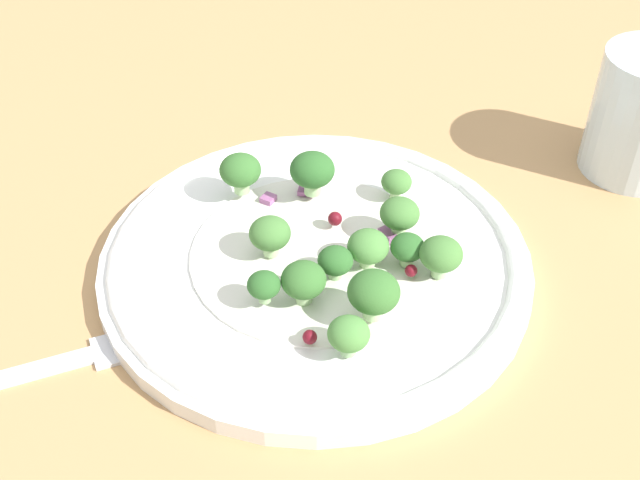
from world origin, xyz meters
TOP-DOWN VIEW (x-y plane):
  - ground_plane at (0.00, 0.00)cm, footprint 180.00×180.00cm
  - plate at (-0.42, -0.70)cm, footprint 27.03×27.03cm
  - dressing_pool at (-0.42, -0.70)cm, footprint 15.68×15.68cm
  - broccoli_floret_0 at (3.95, -4.43)cm, footprint 2.98×2.98cm
  - broccoli_floret_1 at (-2.39, 0.42)cm, footprint 2.14×2.14cm
  - broccoli_floret_2 at (-6.78, -4.46)cm, footprint 2.60×2.60cm
  - broccoli_floret_3 at (7.43, -1.19)cm, footprint 2.77×2.77cm
  - broccoli_floret_4 at (0.13, -8.40)cm, footprint 2.06×2.06cm
  - broccoli_floret_5 at (1.78, 1.41)cm, footprint 2.58×2.58cm
  - broccoli_floret_6 at (-2.49, 2.75)cm, footprint 2.64×2.64cm
  - broccoli_floret_7 at (-1.19, 4.64)cm, footprint 1.94×1.94cm
  - broccoli_floret_8 at (-4.75, -3.84)cm, footprint 2.11×2.11cm
  - broccoli_floret_9 at (-2.79, -5.36)cm, footprint 2.50×2.50cm
  - broccoli_floret_10 at (-6.39, 1.13)cm, footprint 2.96×2.96cm
  - broccoli_floret_11 at (-3.08, -2.14)cm, footprint 2.55×2.55cm
  - broccoli_floret_12 at (-7.09, 3.90)cm, footprint 2.32×2.32cm
  - cranberry_0 at (-5.79, -2.99)cm, footprint 0.76×0.76cm
  - cranberry_1 at (-5.18, 4.95)cm, footprint 0.82×0.82cm
  - cranberry_2 at (0.73, -3.25)cm, footprint 0.93×0.93cm
  - onion_bit_0 at (-2.43, -4.85)cm, footprint 1.37×1.07cm
  - onion_bit_1 at (4.77, -4.67)cm, footprint 1.66×1.73cm
  - onion_bit_2 at (5.91, -2.18)cm, footprint 1.04×1.09cm
  - fork at (5.75, 17.41)cm, footprint 9.28×17.70cm

SIDE VIEW (x-z plane):
  - ground_plane at x=0.00cm, z-range -2.00..0.00cm
  - fork at x=5.75cm, z-range 0.00..0.50cm
  - plate at x=-0.42cm, z-range 0.01..1.71cm
  - dressing_pool at x=-0.42cm, z-range 1.20..1.40cm
  - onion_bit_2 at x=5.91cm, z-range 1.22..1.80cm
  - onion_bit_1 at x=4.77cm, z-range 1.57..1.88cm
  - onion_bit_0 at x=-2.43cm, z-range 1.50..2.09cm
  - cranberry_1 at x=-5.18cm, z-range 1.65..2.47cm
  - cranberry_0 at x=-5.79cm, z-range 1.75..2.51cm
  - cranberry_2 at x=0.73cm, z-range 1.76..2.69cm
  - broccoli_floret_1 at x=-2.39cm, z-range 1.57..3.74cm
  - broccoli_floret_4 at x=0.13cm, z-range 1.70..3.79cm
  - broccoli_floret_8 at x=-4.75cm, z-range 1.69..3.83cm
  - broccoli_floret_11 at x=-3.08cm, z-range 1.57..4.15cm
  - broccoli_floret_12 at x=-7.09cm, z-range 1.73..4.08cm
  - broccoli_floret_6 at x=-2.49cm, z-range 1.68..4.35cm
  - broccoli_floret_7 at x=-1.19cm, z-range 2.08..4.05cm
  - broccoli_floret_2 at x=-6.78cm, z-range 1.75..4.39cm
  - broccoli_floret_5 at x=1.78cm, z-range 1.84..4.44cm
  - broccoli_floret_9 at x=-2.79cm, z-range 2.11..4.65cm
  - broccoli_floret_10 at x=-6.39cm, z-range 2.10..5.10cm
  - broccoli_floret_3 at x=7.43cm, z-range 2.25..5.05cm
  - broccoli_floret_0 at x=3.95cm, z-range 2.25..5.27cm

